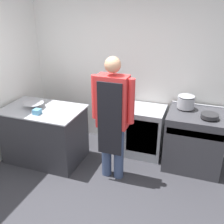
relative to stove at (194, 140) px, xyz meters
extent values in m
cube|color=white|center=(-1.22, 0.44, 0.91)|extent=(8.00, 0.05, 2.70)
cube|color=#2D2D33|center=(-2.24, -0.60, -0.01)|extent=(1.17, 0.76, 0.85)
cube|color=#9EA0A8|center=(-2.24, -0.60, 0.43)|extent=(1.21, 0.79, 0.02)
cube|color=#38383D|center=(0.00, 0.00, 0.00)|extent=(0.83, 0.72, 0.87)
cube|color=#9EA0A8|center=(0.00, -0.34, 0.28)|extent=(0.76, 0.03, 0.10)
cube|color=#9EA0A8|center=(0.00, 0.35, 0.45)|extent=(0.83, 0.03, 0.02)
cube|color=#93999E|center=(-0.77, 0.10, -0.04)|extent=(0.58, 0.58, 0.80)
cube|color=silver|center=(-0.77, -0.18, 0.00)|extent=(0.49, 0.02, 0.56)
cylinder|color=#38476B|center=(-1.16, -0.68, -0.03)|extent=(0.14, 0.14, 0.81)
cylinder|color=#38476B|center=(-0.98, -0.68, -0.03)|extent=(0.14, 0.14, 0.81)
cube|color=red|center=(-1.07, -0.68, 0.73)|extent=(0.41, 0.22, 0.71)
cube|color=black|center=(-1.07, -0.80, 0.52)|extent=(0.33, 0.02, 1.02)
cylinder|color=red|center=(-1.32, -0.68, 0.77)|extent=(0.09, 0.09, 0.61)
cylinder|color=red|center=(-0.82, -0.68, 0.77)|extent=(0.09, 0.09, 0.61)
sphere|color=tan|center=(-1.07, -0.68, 1.22)|extent=(0.21, 0.21, 0.21)
cone|color=#9EA0A8|center=(-2.37, -0.61, 0.48)|extent=(0.31, 0.31, 0.08)
cube|color=teal|center=(-2.19, -0.79, 0.47)|extent=(0.10, 0.10, 0.08)
cylinder|color=#9EA0A8|center=(-0.19, 0.13, 0.54)|extent=(0.25, 0.25, 0.17)
ellipsoid|color=#9EA0A8|center=(-0.19, 0.13, 0.64)|extent=(0.25, 0.25, 0.04)
cylinder|color=#262628|center=(0.17, -0.12, 0.48)|extent=(0.24, 0.24, 0.06)
camera|label=1|loc=(-0.01, -3.70, 1.99)|focal=42.00mm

